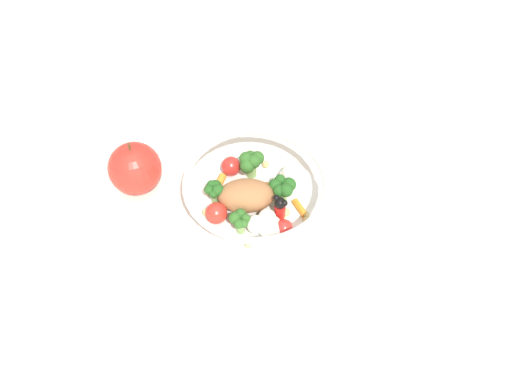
# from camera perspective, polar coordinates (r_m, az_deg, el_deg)

# --- Properties ---
(ground_plane) EXTENTS (2.40, 2.40, 0.00)m
(ground_plane) POSITION_cam_1_polar(r_m,az_deg,el_deg) (0.78, 1.43, -1.58)
(ground_plane) COLOR silver
(food_container) EXTENTS (0.20, 0.20, 0.06)m
(food_container) POSITION_cam_1_polar(r_m,az_deg,el_deg) (0.75, -0.00, -0.22)
(food_container) COLOR white
(food_container) RESTS_ON ground_plane
(loose_apple) EXTENTS (0.08, 0.08, 0.09)m
(loose_apple) POSITION_cam_1_polar(r_m,az_deg,el_deg) (0.79, -12.55, 2.43)
(loose_apple) COLOR red
(loose_apple) RESTS_ON ground_plane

